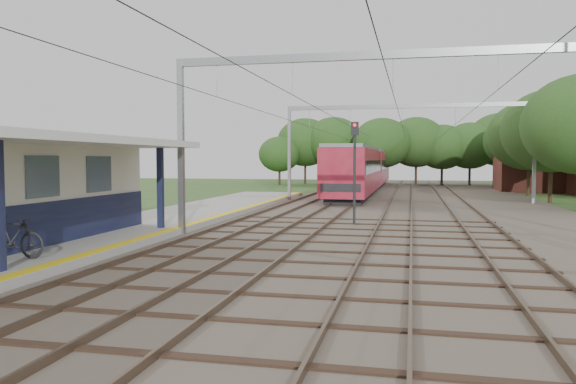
# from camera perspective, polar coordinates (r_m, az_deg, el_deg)

# --- Properties ---
(ballast_bed) EXTENTS (18.00, 90.00, 0.10)m
(ballast_bed) POSITION_cam_1_polar(r_m,az_deg,el_deg) (35.86, 12.58, -1.61)
(ballast_bed) COLOR #473D33
(ballast_bed) RESTS_ON ground
(platform) EXTENTS (5.00, 52.00, 0.35)m
(platform) POSITION_cam_1_polar(r_m,az_deg,el_deg) (22.98, -17.47, -4.09)
(platform) COLOR gray
(platform) RESTS_ON ground
(yellow_stripe) EXTENTS (0.45, 52.00, 0.01)m
(yellow_stripe) POSITION_cam_1_polar(r_m,az_deg,el_deg) (21.93, -12.36, -3.89)
(yellow_stripe) COLOR yellow
(yellow_stripe) RESTS_ON platform
(rail_tracks) EXTENTS (11.80, 88.00, 0.15)m
(rail_tracks) POSITION_cam_1_polar(r_m,az_deg,el_deg) (35.93, 8.59, -1.35)
(rail_tracks) COLOR brown
(rail_tracks) RESTS_ON ballast_bed
(catenary_system) EXTENTS (17.22, 88.00, 7.00)m
(catenary_system) POSITION_cam_1_polar(r_m,az_deg,el_deg) (31.12, 11.58, 7.74)
(catenary_system) COLOR gray
(catenary_system) RESTS_ON ground
(tree_band) EXTENTS (31.72, 30.88, 8.82)m
(tree_band) POSITION_cam_1_polar(r_m,az_deg,el_deg) (62.88, 12.46, 4.92)
(tree_band) COLOR #382619
(tree_band) RESTS_ON ground
(house_far) EXTENTS (8.00, 6.12, 8.66)m
(house_far) POSITION_cam_1_polar(r_m,az_deg,el_deg) (58.99, 24.35, 3.17)
(house_far) COLOR brown
(house_far) RESTS_ON ground
(bicycle) EXTENTS (1.97, 0.58, 1.18)m
(bicycle) POSITION_cam_1_polar(r_m,az_deg,el_deg) (17.32, -26.18, -4.11)
(bicycle) COLOR black
(bicycle) RESTS_ON platform
(train) EXTENTS (3.06, 38.04, 4.00)m
(train) POSITION_cam_1_polar(r_m,az_deg,el_deg) (54.55, 7.85, 2.39)
(train) COLOR black
(train) RESTS_ON ballast_bed
(signal_post) EXTENTS (0.33, 0.28, 4.78)m
(signal_post) POSITION_cam_1_polar(r_m,az_deg,el_deg) (25.77, 6.78, 3.39)
(signal_post) COLOR black
(signal_post) RESTS_ON ground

